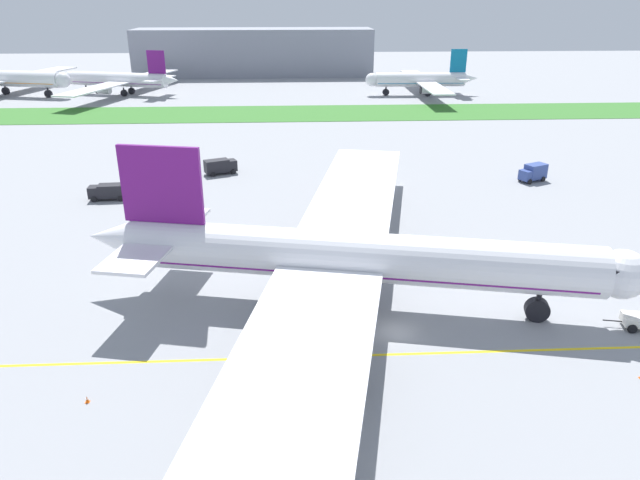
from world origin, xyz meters
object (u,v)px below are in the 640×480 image
Objects in this scene: ground_crew_wingwalker_port at (272,416)px; parked_airliner_far_outer at (421,80)px; service_truck_baggage_loader at (533,172)px; airliner_foreground at (347,257)px; parked_airliner_far_right at (121,80)px; parked_airliner_far_centre at (4,79)px; service_truck_catering_van at (109,191)px; traffic_cone_near_nose at (87,399)px; ground_crew_marshaller_front at (257,362)px; service_truck_fuel_bowser at (220,166)px.

parked_airliner_far_outer is at bearing 74.09° from ground_crew_wingwalker_port.
service_truck_baggage_loader is 0.10× the size of parked_airliner_far_outer.
airliner_foreground reaches higher than ground_crew_wingwalker_port.
parked_airliner_far_right is at bearing 133.88° from service_truck_baggage_loader.
service_truck_baggage_loader is 167.89m from parked_airliner_far_centre.
airliner_foreground is 173.59m from parked_airliner_far_centre.
service_truck_catering_van is at bearing 116.38° from ground_crew_wingwalker_port.
parked_airliner_far_right is at bearing 103.26° from service_truck_catering_van.
ground_crew_wingwalker_port is 171.19m from parked_airliner_far_right.
parked_airliner_far_centre is 134.58m from parked_airliner_far_outer.
airliner_foreground reaches higher than traffic_cone_near_nose.
ground_crew_marshaller_front is at bearing -71.77° from parked_airliner_far_right.
service_truck_baggage_loader is (46.03, 54.59, 0.55)m from ground_crew_marshaller_front.
parked_airliner_far_centre reaches higher than ground_crew_marshaller_front.
airliner_foreground is 14.96× the size of service_truck_fuel_bowser.
parked_airliner_far_outer is at bearing -3.24° from parked_airliner_far_right.
service_truck_catering_van reaches higher than traffic_cone_near_nose.
ground_crew_marshaller_front is at bearing -127.76° from airliner_foreground.
service_truck_baggage_loader is at bearing -7.56° from service_truck_fuel_bowser.
airliner_foreground is 1.27× the size of parked_airliner_far_centre.
service_truck_fuel_bowser reaches higher than traffic_cone_near_nose.
airliner_foreground is 159.61× the size of traffic_cone_near_nose.
ground_crew_wingwalker_port is at bearing -72.05° from parked_airliner_far_right.
airliner_foreground is 20.49m from ground_crew_wingwalker_port.
parked_airliner_far_outer is (0.28, 95.66, 3.28)m from service_truck_baggage_loader.
traffic_cone_near_nose is 0.11× the size of service_truck_baggage_loader.
ground_crew_marshaller_front is 164.05m from parked_airliner_far_right.
ground_crew_marshaller_front is 0.02× the size of parked_airliner_far_centre.
airliner_foreground is at bearing 52.24° from ground_crew_marshaller_front.
airliner_foreground is at bearing -105.09° from parked_airliner_far_outer.
parked_airliner_far_right is at bearing 103.32° from traffic_cone_near_nose.
parked_airliner_far_centre reaches higher than ground_crew_wingwalker_port.
traffic_cone_near_nose is 53.13m from service_truck_catering_van.
ground_crew_wingwalker_port is at bearing -63.62° from service_truck_catering_van.
ground_crew_wingwalker_port is at bearing -61.11° from parked_airliner_far_centre.
parked_airliner_far_centre is (-134.20, 100.82, 3.89)m from service_truck_baggage_loader.
airliner_foreground reaches higher than ground_crew_marshaller_front.
service_truck_fuel_bowser is (-9.56, 61.96, 0.46)m from ground_crew_marshaller_front.
ground_crew_marshaller_front is 157.27m from parked_airliner_far_outer.
service_truck_catering_van is (-71.97, -6.36, -0.19)m from service_truck_baggage_loader.
parked_airliner_far_centre is 1.15× the size of parked_airliner_far_right.
parked_airliner_far_right is (-25.35, 107.55, 3.44)m from service_truck_catering_van.
ground_crew_wingwalker_port is at bearing -105.91° from parked_airliner_far_outer.
parked_airliner_far_centre reaches higher than parked_airliner_far_right.
service_truck_baggage_loader reaches higher than ground_crew_marshaller_front.
ground_crew_wingwalker_port is at bearing -80.92° from service_truck_fuel_bowser.
service_truck_fuel_bowser is at bearing 86.47° from traffic_cone_near_nose.
service_truck_fuel_bowser is 0.99× the size of service_truck_catering_van.
traffic_cone_near_nose is at bearing -165.83° from ground_crew_marshaller_front.
parked_airliner_far_right is (-37.70, 159.21, 4.57)m from traffic_cone_near_nose.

